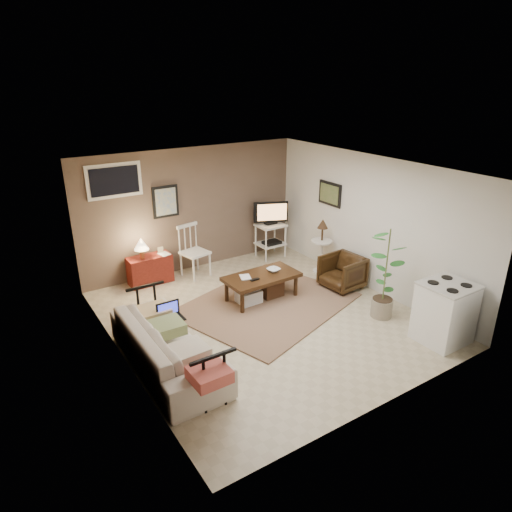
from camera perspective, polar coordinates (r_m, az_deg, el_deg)
floor at (r=7.43m, az=0.95°, el=-7.69°), size 5.00×5.00×0.00m
art_back at (r=8.70m, az=-11.25°, el=6.69°), size 0.50×0.03×0.60m
art_right at (r=8.93m, az=9.22°, el=7.69°), size 0.03×0.60×0.45m
window at (r=8.31m, az=-17.30°, el=8.97°), size 0.96×0.03×0.60m
rug at (r=7.81m, az=1.40°, el=-6.02°), size 3.24×2.89×0.03m
coffee_table at (r=7.87m, az=0.65°, el=-3.68°), size 1.30×0.70×0.49m
sofa at (r=6.20m, az=-11.09°, el=-10.07°), size 0.65×2.21×0.86m
sofa_pillows at (r=5.96m, az=-9.73°, el=-10.26°), size 0.42×2.10×0.15m
sofa_end_rails at (r=6.27m, az=-9.96°, el=-10.24°), size 0.59×2.21×0.74m
laptop at (r=6.51m, az=-10.73°, el=-7.09°), size 0.34×0.25×0.23m
red_console at (r=8.70m, az=-13.20°, el=-1.37°), size 0.80×0.36×0.92m
spindle_chair at (r=8.80m, az=-7.72°, el=0.41°), size 0.54×0.54×1.02m
tv_stand at (r=9.61m, az=1.86°, el=3.50°), size 0.68×0.46×1.21m
side_table at (r=8.92m, az=8.24°, el=2.05°), size 0.41×0.41×1.09m
armchair at (r=8.41m, az=10.73°, el=-1.82°), size 0.66×0.70×0.68m
potted_plant at (r=7.40m, az=15.93°, el=-1.76°), size 0.38×0.38×1.52m
stove at (r=7.18m, az=22.52°, el=-6.53°), size 0.70×0.65×0.92m
bowl at (r=7.91m, az=2.22°, el=-1.19°), size 0.23×0.09×0.22m
book_table at (r=7.64m, az=-1.98°, el=-1.99°), size 0.17×0.07×0.23m
book_console at (r=8.57m, az=-11.94°, el=0.73°), size 0.17×0.05×0.22m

